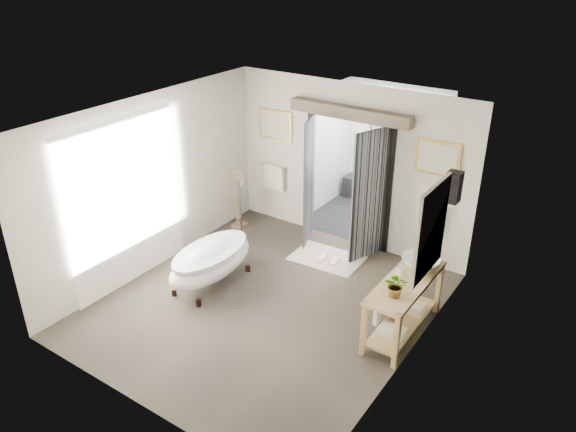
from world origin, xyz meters
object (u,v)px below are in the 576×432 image
object	(u,v)px
vanity	(402,302)
basin	(421,264)
clawfoot_tub	(211,261)
rug	(327,258)

from	to	relation	value
vanity	basin	distance (m)	0.60
vanity	clawfoot_tub	bearing A→B (deg)	-170.12
basin	rug	bearing A→B (deg)	147.12
clawfoot_tub	vanity	distance (m)	3.06
vanity	basin	xyz separation A→B (m)	(0.07, 0.40, 0.44)
clawfoot_tub	basin	xyz separation A→B (m)	(3.08, 0.92, 0.53)
clawfoot_tub	rug	size ratio (longest dim) A/B	1.43
rug	vanity	bearing A→B (deg)	-32.01
clawfoot_tub	basin	world-z (taller)	basin
clawfoot_tub	vanity	world-z (taller)	vanity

